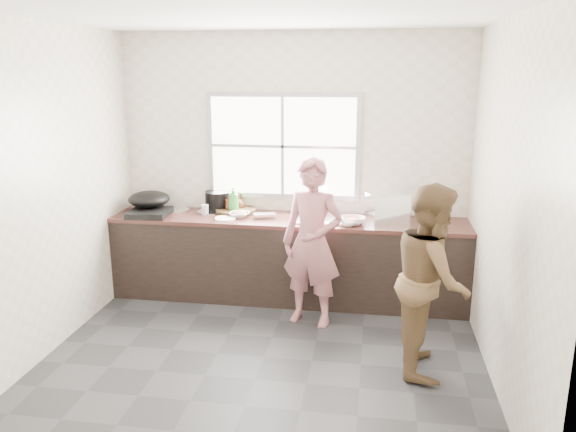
% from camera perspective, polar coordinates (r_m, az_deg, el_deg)
% --- Properties ---
extents(floor, '(3.60, 3.20, 0.01)m').
position_cam_1_polar(floor, '(4.82, -2.45, -14.15)').
color(floor, '#2A2A2C').
rests_on(floor, ground).
extents(ceiling, '(3.60, 3.20, 0.01)m').
position_cam_1_polar(ceiling, '(4.25, -2.87, 19.89)').
color(ceiling, silver).
rests_on(ceiling, wall_back).
extents(wall_back, '(3.60, 0.01, 2.70)m').
position_cam_1_polar(wall_back, '(5.89, 0.48, 5.17)').
color(wall_back, beige).
rests_on(wall_back, ground).
extents(wall_left, '(0.01, 3.20, 2.70)m').
position_cam_1_polar(wall_left, '(5.01, -23.32, 2.33)').
color(wall_left, silver).
rests_on(wall_left, ground).
extents(wall_right, '(0.01, 3.20, 2.70)m').
position_cam_1_polar(wall_right, '(4.36, 21.32, 0.83)').
color(wall_right, beige).
rests_on(wall_right, ground).
extents(wall_front, '(3.60, 0.01, 2.70)m').
position_cam_1_polar(wall_front, '(2.84, -9.13, -5.34)').
color(wall_front, beige).
rests_on(wall_front, ground).
extents(cabinet, '(3.60, 0.62, 0.82)m').
position_cam_1_polar(cabinet, '(5.82, 0.01, -4.51)').
color(cabinet, black).
rests_on(cabinet, floor).
extents(countertop, '(3.60, 0.64, 0.04)m').
position_cam_1_polar(countertop, '(5.69, 0.01, -0.41)').
color(countertop, '#3A1D17').
rests_on(countertop, cabinet).
extents(sink, '(0.55, 0.45, 0.02)m').
position_cam_1_polar(sink, '(5.64, 3.52, -0.31)').
color(sink, silver).
rests_on(sink, countertop).
extents(faucet, '(0.02, 0.02, 0.30)m').
position_cam_1_polar(faucet, '(5.80, 3.73, 1.58)').
color(faucet, silver).
rests_on(faucet, countertop).
extents(window_frame, '(1.60, 0.05, 1.10)m').
position_cam_1_polar(window_frame, '(5.86, -0.51, 7.10)').
color(window_frame, '#9EA0A5').
rests_on(window_frame, wall_back).
extents(window_glazing, '(1.50, 0.01, 1.00)m').
position_cam_1_polar(window_glazing, '(5.84, -0.55, 7.07)').
color(window_glazing, white).
rests_on(window_glazing, window_frame).
extents(woman, '(0.61, 0.48, 1.46)m').
position_cam_1_polar(woman, '(5.16, 2.47, -3.29)').
color(woman, '#B56C71').
rests_on(woman, floor).
extents(person_side, '(0.58, 0.74, 1.50)m').
position_cam_1_polar(person_side, '(4.50, 14.38, -6.20)').
color(person_side, brown).
rests_on(person_side, floor).
extents(cutting_board, '(0.49, 0.49, 0.04)m').
position_cam_1_polar(cutting_board, '(5.93, -5.30, 0.56)').
color(cutting_board, '#332513').
rests_on(cutting_board, countertop).
extents(cleaver, '(0.25, 0.17, 0.01)m').
position_cam_1_polar(cleaver, '(5.68, -2.41, 0.22)').
color(cleaver, '#B3B6BA').
rests_on(cleaver, cutting_board).
extents(bowl_mince, '(0.21, 0.21, 0.05)m').
position_cam_1_polar(bowl_mince, '(5.74, -4.95, 0.14)').
color(bowl_mince, white).
rests_on(bowl_mince, countertop).
extents(bowl_crabs, '(0.24, 0.24, 0.06)m').
position_cam_1_polar(bowl_crabs, '(5.50, 6.67, -0.52)').
color(bowl_crabs, white).
rests_on(bowl_crabs, countertop).
extents(bowl_held, '(0.22, 0.22, 0.06)m').
position_cam_1_polar(bowl_held, '(5.42, 6.09, -0.71)').
color(bowl_held, silver).
rests_on(bowl_held, countertop).
extents(black_pot, '(0.29, 0.29, 0.20)m').
position_cam_1_polar(black_pot, '(6.05, -7.06, 1.56)').
color(black_pot, black).
rests_on(black_pot, countertop).
extents(plate_food, '(0.27, 0.27, 0.02)m').
position_cam_1_polar(plate_food, '(5.67, -6.39, -0.26)').
color(plate_food, white).
rests_on(plate_food, countertop).
extents(bottle_green, '(0.13, 0.13, 0.29)m').
position_cam_1_polar(bottle_green, '(5.87, -5.56, 1.63)').
color(bottle_green, '#277929').
rests_on(bottle_green, countertop).
extents(bottle_brown_tall, '(0.12, 0.12, 0.20)m').
position_cam_1_polar(bottle_brown_tall, '(5.92, -5.93, 1.29)').
color(bottle_brown_tall, '#492112').
rests_on(bottle_brown_tall, countertop).
extents(bottle_brown_short, '(0.14, 0.14, 0.16)m').
position_cam_1_polar(bottle_brown_short, '(6.00, -5.03, 1.29)').
color(bottle_brown_short, '#4F2313').
rests_on(bottle_brown_short, countertop).
extents(glass_jar, '(0.09, 0.09, 0.10)m').
position_cam_1_polar(glass_jar, '(5.88, -8.44, 0.63)').
color(glass_jar, silver).
rests_on(glass_jar, countertop).
extents(burner, '(0.43, 0.43, 0.06)m').
position_cam_1_polar(burner, '(5.96, -13.89, 0.33)').
color(burner, black).
rests_on(burner, countertop).
extents(wok, '(0.54, 0.54, 0.16)m').
position_cam_1_polar(wok, '(6.08, -13.93, 1.69)').
color(wok, black).
rests_on(wok, burner).
extents(dish_rack, '(0.44, 0.38, 0.28)m').
position_cam_1_polar(dish_rack, '(5.61, 10.07, 0.82)').
color(dish_rack, white).
rests_on(dish_rack, countertop).
extents(pot_lid_left, '(0.31, 0.31, 0.01)m').
position_cam_1_polar(pot_lid_left, '(6.11, -11.23, 0.62)').
color(pot_lid_left, silver).
rests_on(pot_lid_left, countertop).
extents(pot_lid_right, '(0.26, 0.26, 0.01)m').
position_cam_1_polar(pot_lid_right, '(5.97, -7.99, 0.43)').
color(pot_lid_right, '#B8BBBF').
rests_on(pot_lid_right, countertop).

